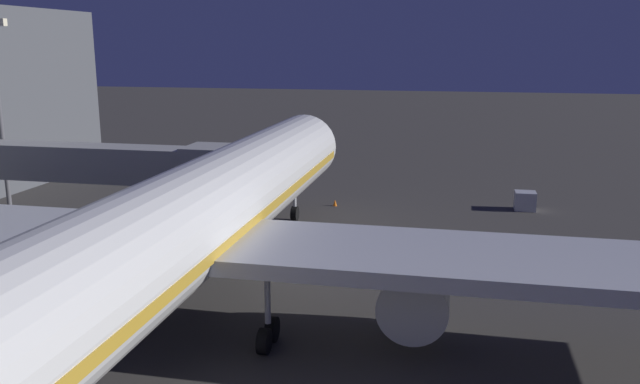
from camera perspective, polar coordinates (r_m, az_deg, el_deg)
The scene contains 6 objects.
ground_plane at distance 42.22m, azimuth -5.63°, elevation -6.13°, with size 320.00×320.00×0.00m, color #383533.
airliner_at_gate at distance 30.34m, azimuth -12.45°, elevation -3.58°, with size 54.51×56.68×18.03m.
jet_bridge at distance 48.28m, azimuth -18.00°, elevation 2.35°, with size 21.74×3.40×6.95m.
baggage_container_near_belt at distance 57.43m, azimuth 17.54°, elevation -0.74°, with size 1.71×1.57×1.57m, color #B7BABF.
traffic_cone_nose_port at distance 56.24m, azimuth 1.32°, elevation -0.95°, with size 0.36×0.36×0.55m, color orange.
traffic_cone_nose_starboard at distance 57.19m, azimuth -3.01°, elevation -0.73°, with size 0.36×0.36×0.55m, color orange.
Camera 1 is at (-12.29, 38.00, 13.68)m, focal length 36.49 mm.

